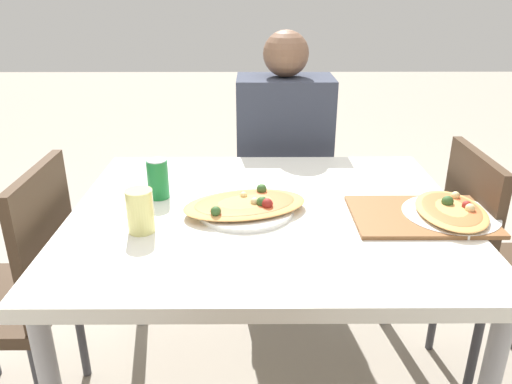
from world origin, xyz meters
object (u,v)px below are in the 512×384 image
(person_seated, at_px, (284,149))
(drink_glass, at_px, (140,211))
(dining_table, at_px, (267,231))
(pizza_second, at_px, (451,212))
(chair_side_right, at_px, (495,262))
(chair_far_seated, at_px, (282,182))
(soda_can, at_px, (158,179))
(chair_side_left, at_px, (17,286))
(pizza_main, at_px, (245,206))

(person_seated, relative_size, drink_glass, 9.90)
(dining_table, xyz_separation_m, pizza_second, (0.53, -0.06, 0.09))
(chair_side_right, distance_m, pizza_second, 0.38)
(drink_glass, bearing_deg, chair_far_seated, 65.29)
(chair_far_seated, distance_m, chair_side_right, 0.99)
(chair_side_right, bearing_deg, person_seated, -132.15)
(dining_table, distance_m, pizza_second, 0.54)
(soda_can, distance_m, pizza_second, 0.88)
(chair_side_left, xyz_separation_m, pizza_main, (0.71, 0.04, 0.25))
(pizza_main, distance_m, soda_can, 0.30)
(soda_can, bearing_deg, person_seated, 54.62)
(dining_table, distance_m, drink_glass, 0.39)
(person_seated, height_order, soda_can, person_seated)
(chair_side_left, relative_size, pizza_main, 2.14)
(dining_table, height_order, chair_side_left, chair_side_left)
(chair_far_seated, distance_m, pizza_main, 0.88)
(dining_table, relative_size, pizza_main, 2.82)
(dining_table, bearing_deg, chair_side_left, -176.41)
(chair_side_right, xyz_separation_m, pizza_main, (-0.84, -0.10, 0.25))
(chair_far_seated, bearing_deg, chair_side_right, 133.03)
(dining_table, bearing_deg, person_seated, 82.51)
(pizza_main, xyz_separation_m, pizza_second, (0.59, -0.04, -0.00))
(drink_glass, xyz_separation_m, pizza_second, (0.88, 0.08, -0.04))
(chair_far_seated, height_order, soda_can, chair_far_seated)
(chair_side_right, xyz_separation_m, pizza_second, (-0.24, -0.15, 0.25))
(dining_table, xyz_separation_m, chair_far_seated, (0.09, 0.82, -0.17))
(pizza_main, bearing_deg, drink_glass, -156.44)
(dining_table, relative_size, chair_side_left, 1.31)
(dining_table, height_order, drink_glass, drink_glass)
(chair_side_left, relative_size, soda_can, 7.08)
(chair_far_seated, bearing_deg, pizza_second, 116.62)
(dining_table, relative_size, chair_far_seated, 1.31)
(pizza_main, bearing_deg, chair_side_right, 7.00)
(chair_side_left, distance_m, drink_glass, 0.53)
(chair_side_left, bearing_deg, person_seated, -48.90)
(chair_side_left, bearing_deg, pizza_main, -87.03)
(person_seated, bearing_deg, pizza_main, 77.69)
(dining_table, relative_size, drink_glass, 9.62)
(drink_glass, bearing_deg, chair_side_left, 168.56)
(chair_far_seated, height_order, pizza_second, chair_far_seated)
(chair_side_right, height_order, pizza_second, chair_side_right)
(person_seated, bearing_deg, chair_side_right, 137.85)
(person_seated, bearing_deg, soda_can, 54.62)
(drink_glass, bearing_deg, pizza_main, 23.56)
(chair_far_seated, distance_m, person_seated, 0.23)
(dining_table, distance_m, soda_can, 0.38)
(pizza_main, bearing_deg, soda_can, 158.27)
(dining_table, bearing_deg, soda_can, 163.88)
(drink_glass, relative_size, pizza_second, 0.39)
(chair_side_right, bearing_deg, pizza_main, -83.00)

